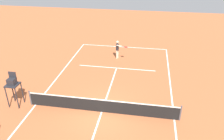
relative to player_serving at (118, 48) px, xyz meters
The scene contains 6 objects.
ground_plane 8.61m from the player_serving, 91.51° to the left, with size 60.00×60.00×0.00m, color #AD5933.
court_lines 8.61m from the player_serving, 91.51° to the left, with size 9.27×23.40×0.01m.
tennis_net 8.56m from the player_serving, 91.51° to the left, with size 9.87×0.10×1.07m.
player_serving is the anchor object (origin of this frame).
tennis_ball 2.62m from the player_serving, 116.98° to the left, with size 0.07×0.07×0.07m, color #CCE033.
umpire_chair 10.38m from the player_serving, 57.24° to the left, with size 0.80×0.80×2.41m.
Camera 1 is at (-2.64, 11.48, 9.11)m, focal length 36.21 mm.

